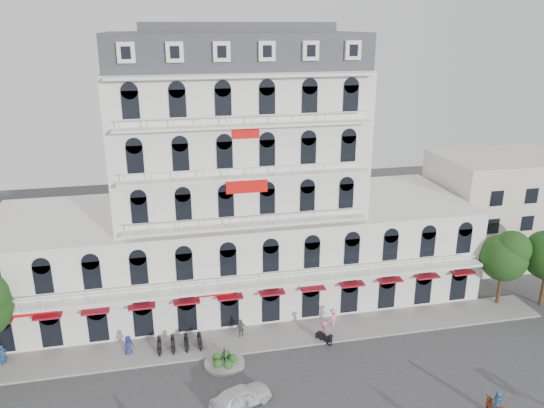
# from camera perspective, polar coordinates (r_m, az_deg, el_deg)

# --- Properties ---
(sidewalk) EXTENTS (53.00, 4.00, 0.16)m
(sidewalk) POSITION_cam_1_polar(r_m,az_deg,el_deg) (46.86, -1.86, -14.26)
(sidewalk) COLOR gray
(sidewalk) RESTS_ON ground
(main_building) EXTENTS (45.00, 15.00, 25.80)m
(main_building) POSITION_cam_1_polar(r_m,az_deg,el_deg) (50.65, -3.84, 0.72)
(main_building) COLOR silver
(main_building) RESTS_ON ground
(flank_building_east) EXTENTS (14.00, 10.00, 12.00)m
(flank_building_east) POSITION_cam_1_polar(r_m,az_deg,el_deg) (64.93, 23.11, -0.37)
(flank_building_east) COLOR beige
(flank_building_east) RESTS_ON ground
(traffic_island) EXTENTS (3.20, 3.20, 1.60)m
(traffic_island) POSITION_cam_1_polar(r_m,az_deg,el_deg) (43.95, -5.13, -16.56)
(traffic_island) COLOR gray
(traffic_island) RESTS_ON ground
(parked_scooter_row) EXTENTS (4.40, 1.80, 1.10)m
(parked_scooter_row) POSITION_cam_1_polar(r_m,az_deg,el_deg) (46.23, -9.86, -15.20)
(parked_scooter_row) COLOR black
(parked_scooter_row) RESTS_ON ground
(tree_east_inner) EXTENTS (4.40, 4.37, 7.57)m
(tree_east_inner) POSITION_cam_1_polar(r_m,az_deg,el_deg) (54.30, 23.78, -4.99)
(tree_east_inner) COLOR #382314
(tree_east_inner) RESTS_ON ground
(parked_car) EXTENTS (4.86, 3.37, 1.54)m
(parked_car) POSITION_cam_1_polar(r_m,az_deg,el_deg) (39.77, -3.35, -19.94)
(parked_car) COLOR silver
(parked_car) RESTS_ON ground
(rider_east) EXTENTS (0.71, 1.68, 2.01)m
(rider_east) POSITION_cam_1_polar(r_m,az_deg,el_deg) (41.72, 23.07, -19.18)
(rider_east) COLOR maroon
(rider_east) RESTS_ON ground
(rider_center) EXTENTS (1.20, 1.41, 2.13)m
(rider_center) POSITION_cam_1_polar(r_m,az_deg,el_deg) (46.03, 5.62, -13.49)
(rider_center) COLOR black
(rider_center) RESTS_ON ground
(pedestrian_left) EXTENTS (1.02, 0.93, 1.74)m
(pedestrian_left) POSITION_cam_1_polar(r_m,az_deg,el_deg) (46.04, -15.17, -14.48)
(pedestrian_left) COLOR navy
(pedestrian_left) RESTS_ON ground
(pedestrian_mid) EXTENTS (1.09, 0.57, 1.77)m
(pedestrian_mid) POSITION_cam_1_polar(r_m,az_deg,el_deg) (46.69, -3.35, -13.25)
(pedestrian_mid) COLOR #4F5156
(pedestrian_mid) RESTS_ON ground
(pedestrian_right) EXTENTS (1.33, 1.19, 1.79)m
(pedestrian_right) POSITION_cam_1_polar(r_m,az_deg,el_deg) (48.42, 6.59, -12.07)
(pedestrian_right) COLOR pink
(pedestrian_right) RESTS_ON ground
(pedestrian_far) EXTENTS (0.81, 0.83, 1.92)m
(pedestrian_far) POSITION_cam_1_polar(r_m,az_deg,el_deg) (48.10, -26.96, -14.36)
(pedestrian_far) COLOR navy
(pedestrian_far) RESTS_ON ground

